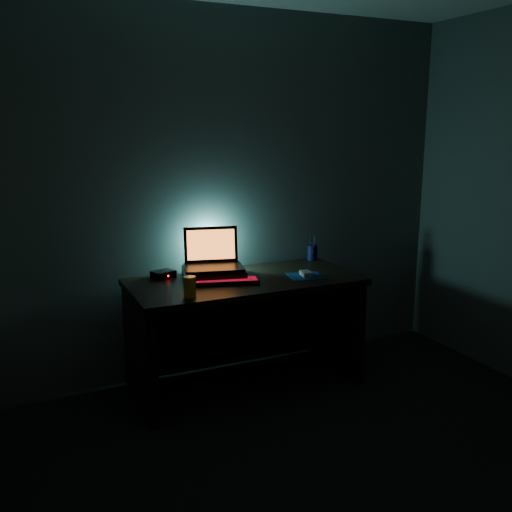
{
  "coord_description": "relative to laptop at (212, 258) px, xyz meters",
  "views": [
    {
      "loc": [
        -1.43,
        -1.68,
        1.72
      ],
      "look_at": [
        0.06,
        1.57,
        0.91
      ],
      "focal_mm": 40.0,
      "sensor_mm": 36.0,
      "label": 1
    }
  ],
  "objects": [
    {
      "name": "router",
      "position": [
        -0.31,
        0.09,
        -0.1
      ],
      "size": [
        0.16,
        0.15,
        0.05
      ],
      "rotation": [
        0.0,
        0.0,
        0.33
      ],
      "color": "black",
      "rests_on": "desk"
    },
    {
      "name": "keyboard",
      "position": [
        0.02,
        -0.21,
        -0.11
      ],
      "size": [
        0.43,
        0.23,
        0.03
      ],
      "rotation": [
        0.0,
        0.0,
        -0.27
      ],
      "color": "black",
      "rests_on": "desk"
    },
    {
      "name": "mouse",
      "position": [
        0.56,
        -0.28,
        -0.1
      ],
      "size": [
        0.08,
        0.11,
        0.03
      ],
      "primitive_type": "cube",
      "rotation": [
        0.0,
        0.0,
        -0.17
      ],
      "color": "gray",
      "rests_on": "mousepad"
    },
    {
      "name": "juice_glass",
      "position": [
        -0.29,
        -0.4,
        -0.06
      ],
      "size": [
        0.09,
        0.09,
        0.12
      ],
      "primitive_type": "cylinder",
      "rotation": [
        0.0,
        0.0,
        0.24
      ],
      "color": "#DDAB0B",
      "rests_on": "desk"
    },
    {
      "name": "laptop",
      "position": [
        0.0,
        0.0,
        0.0
      ],
      "size": [
        0.43,
        0.36,
        0.26
      ],
      "rotation": [
        0.0,
        0.0,
        -0.23
      ],
      "color": "black",
      "rests_on": "riser"
    },
    {
      "name": "pen_cup",
      "position": [
        0.84,
        0.14,
        -0.07
      ],
      "size": [
        0.09,
        0.09,
        0.11
      ],
      "primitive_type": "cylinder",
      "rotation": [
        0.0,
        0.0,
        0.25
      ],
      "color": "black",
      "rests_on": "desk"
    },
    {
      "name": "desk",
      "position": [
        0.16,
        -0.11,
        -0.38
      ],
      "size": [
        1.5,
        0.7,
        0.75
      ],
      "color": "black",
      "rests_on": "ground"
    },
    {
      "name": "room",
      "position": [
        0.16,
        -1.78,
        0.38
      ],
      "size": [
        3.5,
        4.0,
        2.5
      ],
      "color": "black",
      "rests_on": "ground"
    },
    {
      "name": "mousepad",
      "position": [
        0.56,
        -0.28,
        -0.12
      ],
      "size": [
        0.25,
        0.23,
        0.0
      ],
      "primitive_type": "cube",
      "rotation": [
        0.0,
        0.0,
        -0.17
      ],
      "color": "#0B274E",
      "rests_on": "desk"
    },
    {
      "name": "riser",
      "position": [
        -0.01,
        -0.05,
        -0.09
      ],
      "size": [
        0.46,
        0.38,
        0.06
      ],
      "primitive_type": "cube",
      "rotation": [
        0.0,
        0.0,
        -0.23
      ],
      "color": "black",
      "rests_on": "desk"
    }
  ]
}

